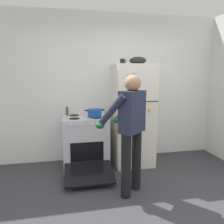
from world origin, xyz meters
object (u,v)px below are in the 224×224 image
refrigerator (132,115)px  person_cook (130,125)px  coffee_mug (123,62)px  mixing_bowl (138,61)px  stove_range (86,142)px  pepper_mill (67,111)px  red_pot (95,113)px

refrigerator → person_cook: 1.04m
refrigerator → coffee_mug: coffee_mug is taller
coffee_mug → mixing_bowl: size_ratio=0.39×
coffee_mug → mixing_bowl: bearing=-11.0°
stove_range → pepper_mill: pepper_mill is taller
red_pot → mixing_bowl: size_ratio=1.15×
refrigerator → red_pot: (-0.68, -0.05, 0.07)m
person_cook → mixing_bowl: (0.41, 0.98, 0.89)m
pepper_mill → refrigerator: bearing=-9.9°
refrigerator → coffee_mug: size_ratio=15.85×
red_pot → mixing_bowl: (0.76, 0.05, 0.88)m
person_cook → mixing_bowl: 1.38m
pepper_mill → mixing_bowl: size_ratio=0.49×
refrigerator → coffee_mug: bearing=164.2°
person_cook → pepper_mill: 1.43m
stove_range → pepper_mill: bearing=144.0°
pepper_mill → stove_range: bearing=-36.0°
mixing_bowl → refrigerator: bearing=-179.8°
refrigerator → red_pot: refrigerator is taller
refrigerator → mixing_bowl: size_ratio=6.12×
coffee_mug → mixing_bowl: mixing_bowl is taller
mixing_bowl → red_pot: bearing=-176.3°
coffee_mug → pepper_mill: size_ratio=0.78×
refrigerator → red_pot: size_ratio=5.33×
coffee_mug → stove_range: bearing=-174.2°
pepper_mill → person_cook: bearing=-55.4°
stove_range → mixing_bowl: mixing_bowl is taller
person_cook → mixing_bowl: size_ratio=5.51×
stove_range → pepper_mill: size_ratio=8.40×
stove_range → person_cook: size_ratio=0.75×
refrigerator → coffee_mug: 0.95m
refrigerator → stove_range: refrigerator is taller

